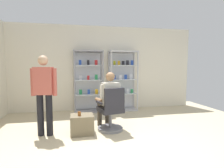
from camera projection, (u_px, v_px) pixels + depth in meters
The scene contains 9 objects.
ground_plane at pixel (132, 148), 3.13m from camera, with size 7.20×7.20×0.00m, color #C6B793.
back_wall at pixel (105, 68), 5.93m from camera, with size 6.00×0.10×2.70m, color silver.
display_cabinet_left at pixel (88, 81), 5.63m from camera, with size 0.90×0.45×1.90m.
display_cabinet_right at pixel (122, 80), 5.85m from camera, with size 0.90×0.45×1.90m.
office_chair at pixel (111, 113), 3.94m from camera, with size 0.61×0.58×0.96m.
seated_shopkeeper at pixel (108, 98), 4.06m from camera, with size 0.55×0.62×1.29m.
storage_crate at pixel (82, 124), 3.78m from camera, with size 0.47×0.41×0.40m, color #72664C.
tea_glass at pixel (79, 114), 3.69m from camera, with size 0.07×0.07×0.09m, color brown.
standing_customer at pixel (44, 90), 3.63m from camera, with size 0.52×0.28×1.63m.
Camera 1 is at (-0.93, -2.89, 1.40)m, focal length 28.92 mm.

